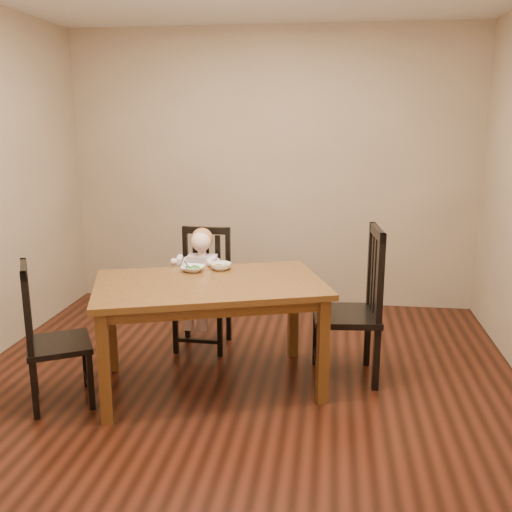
# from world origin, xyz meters

# --- Properties ---
(room) EXTENTS (4.01, 4.01, 2.71)m
(room) POSITION_xyz_m (0.00, 0.00, 1.35)
(room) COLOR #41190D
(room) RESTS_ON ground
(dining_table) EXTENTS (1.74, 1.35, 0.76)m
(dining_table) POSITION_xyz_m (-0.20, 0.02, 0.67)
(dining_table) COLOR #442B0F
(dining_table) RESTS_ON room
(chair_child) EXTENTS (0.43, 0.41, 0.98)m
(chair_child) POSITION_xyz_m (-0.41, 0.76, 0.47)
(chair_child) COLOR black
(chair_child) RESTS_ON room
(chair_left) EXTENTS (0.55, 0.55, 0.96)m
(chair_left) POSITION_xyz_m (-1.17, -0.37, 0.46)
(chair_left) COLOR black
(chair_left) RESTS_ON room
(chair_right) EXTENTS (0.50, 0.52, 1.11)m
(chair_right) POSITION_xyz_m (0.79, 0.30, 0.53)
(chair_right) COLOR black
(chair_right) RESTS_ON room
(toddler) EXTENTS (0.31, 0.39, 0.52)m
(toddler) POSITION_xyz_m (-0.42, 0.71, 0.60)
(toddler) COLOR silver
(toddler) RESTS_ON chair_child
(bowl_peas) EXTENTS (0.18, 0.18, 0.04)m
(bowl_peas) POSITION_xyz_m (-0.37, 0.26, 0.78)
(bowl_peas) COLOR white
(bowl_peas) RESTS_ON dining_table
(bowl_veg) EXTENTS (0.20, 0.20, 0.05)m
(bowl_veg) POSITION_xyz_m (-0.19, 0.34, 0.79)
(bowl_veg) COLOR white
(bowl_veg) RESTS_ON dining_table
(fork) EXTENTS (0.08, 0.10, 0.04)m
(fork) POSITION_xyz_m (-0.41, 0.23, 0.81)
(fork) COLOR silver
(fork) RESTS_ON bowl_peas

